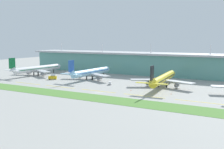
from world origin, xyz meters
name	(u,v)px	position (x,y,z in m)	size (l,w,h in m)	color
ground_plane	(99,92)	(0.00, 0.00, 0.00)	(600.00, 600.00, 0.00)	#9E9E99
terminal_building	(153,64)	(0.00, 105.12, 11.23)	(288.00, 34.00, 31.04)	#5B9E93
airliner_nearest	(37,69)	(-99.30, 44.70, 6.45)	(48.57, 65.81, 18.90)	silver
airliner_near_middle	(90,72)	(-37.23, 46.98, 6.45)	(48.69, 60.87, 18.90)	#9ED1EA
airliner_far_middle	(163,79)	(31.66, 40.95, 6.46)	(48.66, 70.31, 18.90)	yellow
taxiway_stripe_west	(27,83)	(-71.00, 4.18, 0.02)	(28.00, 0.70, 0.04)	yellow
taxiway_stripe_mid_west	(60,87)	(-37.00, 4.18, 0.02)	(28.00, 0.70, 0.04)	yellow
taxiway_stripe_centre	(98,91)	(-3.00, 4.18, 0.02)	(28.00, 0.70, 0.04)	yellow
taxiway_stripe_mid_east	(144,96)	(31.00, 4.18, 0.02)	(28.00, 0.70, 0.04)	yellow
taxiway_stripe_east	(199,102)	(65.00, 4.18, 0.02)	(28.00, 0.70, 0.04)	yellow
grass_verge	(86,97)	(0.00, -15.44, 0.05)	(300.00, 18.00, 0.10)	#518438
fuel_truck	(53,77)	(-66.64, 30.47, 2.26)	(7.53, 5.86, 4.95)	gold
baggage_cart	(110,83)	(-8.11, 30.26, 1.26)	(3.29, 4.02, 2.48)	silver
safety_cone_left_wingtip	(171,94)	(44.93, 17.57, 0.35)	(0.56, 0.56, 0.70)	orange
safety_cone_nose_front	(131,90)	(16.43, 16.77, 0.35)	(0.56, 0.56, 0.70)	orange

